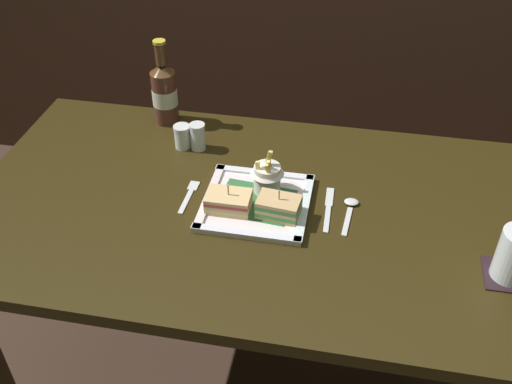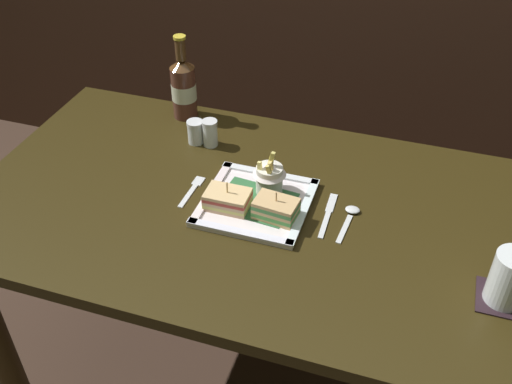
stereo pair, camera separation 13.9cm
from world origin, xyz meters
name	(u,v)px [view 2 (the right image)]	position (x,y,z in m)	size (l,w,h in m)	color
dining_table	(256,244)	(0.00, 0.00, 0.62)	(1.40, 0.79, 0.75)	#2D230C
square_plate	(256,203)	(0.00, 0.00, 0.76)	(0.25, 0.25, 0.02)	white
sandwich_half_left	(228,199)	(-0.06, -0.04, 0.78)	(0.10, 0.07, 0.07)	#E3B388
sandwich_half_right	(276,209)	(0.06, -0.04, 0.79)	(0.10, 0.07, 0.07)	tan
fries_cup	(269,175)	(0.02, 0.05, 0.81)	(0.08, 0.08, 0.11)	silver
beer_bottle	(184,87)	(-0.33, 0.33, 0.85)	(0.07, 0.07, 0.25)	#532C22
drink_coaster	(502,299)	(0.56, -0.13, 0.75)	(0.10, 0.10, 0.00)	black
water_glass	(508,281)	(0.56, -0.13, 0.81)	(0.08, 0.08, 0.12)	silver
fork	(192,190)	(-0.17, 0.01, 0.75)	(0.02, 0.13, 0.00)	silver
knife	(328,213)	(0.17, 0.02, 0.75)	(0.02, 0.17, 0.00)	silver
spoon	(350,215)	(0.22, 0.03, 0.76)	(0.03, 0.13, 0.01)	silver
salt_shaker	(196,133)	(-0.24, 0.21, 0.78)	(0.05, 0.05, 0.07)	silver
pepper_shaker	(210,134)	(-0.20, 0.21, 0.79)	(0.04, 0.04, 0.08)	silver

